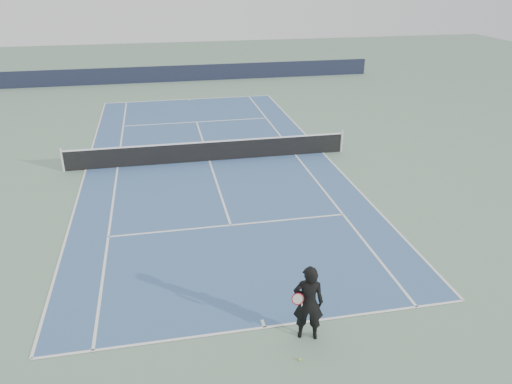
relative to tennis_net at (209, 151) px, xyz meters
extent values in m
plane|color=slate|center=(0.00, 0.00, -0.50)|extent=(80.00, 80.00, 0.00)
cube|color=#3B5C8C|center=(0.00, 0.00, -0.50)|extent=(10.97, 23.77, 0.01)
cylinder|color=silver|center=(-6.40, 0.00, 0.03)|extent=(0.10, 0.10, 1.07)
cylinder|color=silver|center=(6.40, 0.00, 0.03)|extent=(0.10, 0.10, 1.07)
cube|color=black|center=(0.00, 0.00, -0.04)|extent=(12.80, 0.03, 0.90)
cube|color=white|center=(0.00, 0.00, 0.43)|extent=(12.80, 0.04, 0.06)
cube|color=black|center=(0.00, 17.88, 0.10)|extent=(30.00, 0.25, 1.20)
imported|color=black|center=(0.94, -12.38, 0.49)|extent=(0.87, 0.72, 1.99)
torus|color=maroon|center=(0.66, -12.44, 0.68)|extent=(0.34, 0.18, 0.36)
cylinder|color=white|center=(0.66, -12.44, 0.68)|extent=(0.29, 0.14, 0.32)
cylinder|color=white|center=(0.78, -12.40, 0.42)|extent=(0.08, 0.13, 0.27)
sphere|color=#B7D52B|center=(0.55, -13.16, -0.47)|extent=(0.07, 0.07, 0.07)
camera|label=1|loc=(-2.18, -21.54, 7.71)|focal=35.00mm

